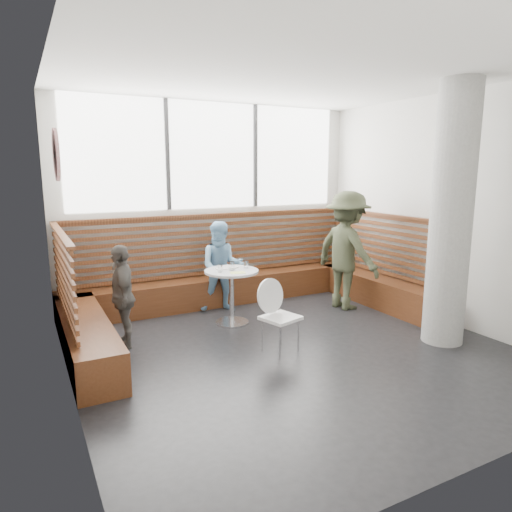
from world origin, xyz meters
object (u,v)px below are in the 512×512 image
cafe_chair (278,310)px  child_left (122,296)px  cafe_table (232,285)px  child_back (222,267)px  adult_man (347,251)px  concrete_column (451,216)px

cafe_chair → child_left: 1.91m
cafe_table → child_left: 1.54m
child_back → child_left: bearing=-134.0°
adult_man → child_back: (-1.80, 0.75, -0.22)m
cafe_chair → child_back: 1.77m
concrete_column → child_left: size_ratio=2.51×
concrete_column → child_back: 3.29m
concrete_column → child_left: 4.13m
adult_man → child_left: (-3.45, -0.00, -0.28)m
adult_man → child_back: size_ratio=1.32×
adult_man → child_left: size_ratio=1.44×
concrete_column → cafe_table: concrete_column is taller
cafe_table → cafe_chair: cafe_chair is taller
cafe_table → child_back: child_back is taller
adult_man → child_left: bearing=82.5°
cafe_chair → adult_man: bearing=12.8°
concrete_column → child_left: concrete_column is taller
child_back → concrete_column: bearing=-29.5°
child_back → cafe_chair: bearing=-69.6°
concrete_column → adult_man: concrete_column is taller
cafe_chair → adult_man: size_ratio=0.48×
cafe_table → child_back: bearing=79.3°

